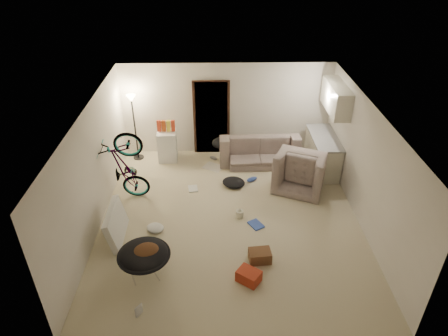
{
  "coord_description": "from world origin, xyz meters",
  "views": [
    {
      "loc": [
        -0.28,
        -6.81,
        5.48
      ],
      "look_at": [
        -0.12,
        0.6,
        0.9
      ],
      "focal_mm": 32.0,
      "sensor_mm": 36.0,
      "label": 1
    }
  ],
  "objects_px": {
    "sofa": "(258,150)",
    "tv_box": "(116,224)",
    "floor_lamp": "(133,114)",
    "juicer": "(240,213)",
    "bicycle": "(127,182)",
    "saucer_chair": "(144,259)",
    "kitchen_counter": "(322,154)",
    "armchair": "(302,171)",
    "mini_fridge": "(167,146)",
    "drink_case_a": "(260,256)",
    "drink_case_b": "(249,276)"
  },
  "relations": [
    {
      "from": "floor_lamp",
      "to": "mini_fridge",
      "type": "height_order",
      "value": "floor_lamp"
    },
    {
      "from": "armchair",
      "to": "drink_case_b",
      "type": "height_order",
      "value": "armchair"
    },
    {
      "from": "kitchen_counter",
      "to": "tv_box",
      "type": "height_order",
      "value": "kitchen_counter"
    },
    {
      "from": "armchair",
      "to": "juicer",
      "type": "bearing_deg",
      "value": 62.29
    },
    {
      "from": "armchair",
      "to": "saucer_chair",
      "type": "bearing_deg",
      "value": 64.2
    },
    {
      "from": "saucer_chair",
      "to": "drink_case_a",
      "type": "xyz_separation_m",
      "value": [
        2.1,
        0.31,
        -0.28
      ]
    },
    {
      "from": "mini_fridge",
      "to": "tv_box",
      "type": "height_order",
      "value": "mini_fridge"
    },
    {
      "from": "saucer_chair",
      "to": "drink_case_b",
      "type": "relative_size",
      "value": 2.38
    },
    {
      "from": "floor_lamp",
      "to": "juicer",
      "type": "relative_size",
      "value": 7.49
    },
    {
      "from": "armchair",
      "to": "sofa",
      "type": "bearing_deg",
      "value": -26.91
    },
    {
      "from": "sofa",
      "to": "drink_case_a",
      "type": "xyz_separation_m",
      "value": [
        -0.32,
        -3.75,
        -0.19
      ]
    },
    {
      "from": "mini_fridge",
      "to": "saucer_chair",
      "type": "bearing_deg",
      "value": -91.73
    },
    {
      "from": "floor_lamp",
      "to": "sofa",
      "type": "bearing_deg",
      "value": -3.53
    },
    {
      "from": "saucer_chair",
      "to": "juicer",
      "type": "xyz_separation_m",
      "value": [
        1.79,
        1.63,
        -0.3
      ]
    },
    {
      "from": "floor_lamp",
      "to": "saucer_chair",
      "type": "relative_size",
      "value": 1.92
    },
    {
      "from": "mini_fridge",
      "to": "drink_case_a",
      "type": "bearing_deg",
      "value": -63.15
    },
    {
      "from": "floor_lamp",
      "to": "bicycle",
      "type": "relative_size",
      "value": 0.99
    },
    {
      "from": "floor_lamp",
      "to": "tv_box",
      "type": "height_order",
      "value": "floor_lamp"
    },
    {
      "from": "tv_box",
      "to": "saucer_chair",
      "type": "bearing_deg",
      "value": -55.73
    },
    {
      "from": "drink_case_b",
      "to": "floor_lamp",
      "type": "bearing_deg",
      "value": 156.81
    },
    {
      "from": "mini_fridge",
      "to": "drink_case_a",
      "type": "height_order",
      "value": "mini_fridge"
    },
    {
      "from": "bicycle",
      "to": "juicer",
      "type": "distance_m",
      "value": 2.64
    },
    {
      "from": "sofa",
      "to": "armchair",
      "type": "bearing_deg",
      "value": 128.07
    },
    {
      "from": "drink_case_a",
      "to": "drink_case_b",
      "type": "relative_size",
      "value": 1.03
    },
    {
      "from": "saucer_chair",
      "to": "drink_case_a",
      "type": "relative_size",
      "value": 2.3
    },
    {
      "from": "drink_case_a",
      "to": "juicer",
      "type": "height_order",
      "value": "juicer"
    },
    {
      "from": "armchair",
      "to": "mini_fridge",
      "type": "height_order",
      "value": "mini_fridge"
    },
    {
      "from": "floor_lamp",
      "to": "drink_case_a",
      "type": "xyz_separation_m",
      "value": [
        2.92,
        -3.95,
        -1.19
      ]
    },
    {
      "from": "armchair",
      "to": "juicer",
      "type": "height_order",
      "value": "armchair"
    },
    {
      "from": "tv_box",
      "to": "drink_case_a",
      "type": "distance_m",
      "value": 2.92
    },
    {
      "from": "drink_case_b",
      "to": "juicer",
      "type": "bearing_deg",
      "value": 127.81
    },
    {
      "from": "kitchen_counter",
      "to": "tv_box",
      "type": "xyz_separation_m",
      "value": [
        -4.73,
        -2.58,
        -0.09
      ]
    },
    {
      "from": "drink_case_a",
      "to": "bicycle",
      "type": "bearing_deg",
      "value": 138.95
    },
    {
      "from": "saucer_chair",
      "to": "drink_case_a",
      "type": "distance_m",
      "value": 2.14
    },
    {
      "from": "mini_fridge",
      "to": "drink_case_a",
      "type": "relative_size",
      "value": 2.02
    },
    {
      "from": "floor_lamp",
      "to": "juicer",
      "type": "height_order",
      "value": "floor_lamp"
    },
    {
      "from": "sofa",
      "to": "tv_box",
      "type": "height_order",
      "value": "tv_box"
    },
    {
      "from": "kitchen_counter",
      "to": "juicer",
      "type": "distance_m",
      "value": 2.99
    },
    {
      "from": "tv_box",
      "to": "juicer",
      "type": "height_order",
      "value": "tv_box"
    },
    {
      "from": "kitchen_counter",
      "to": "drink_case_b",
      "type": "xyz_separation_m",
      "value": [
        -2.16,
        -3.79,
        -0.33
      ]
    },
    {
      "from": "floor_lamp",
      "to": "saucer_chair",
      "type": "height_order",
      "value": "floor_lamp"
    },
    {
      "from": "bicycle",
      "to": "drink_case_b",
      "type": "distance_m",
      "value": 3.63
    },
    {
      "from": "kitchen_counter",
      "to": "bicycle",
      "type": "bearing_deg",
      "value": -165.04
    },
    {
      "from": "mini_fridge",
      "to": "saucer_chair",
      "type": "height_order",
      "value": "mini_fridge"
    },
    {
      "from": "bicycle",
      "to": "tv_box",
      "type": "height_order",
      "value": "bicycle"
    },
    {
      "from": "tv_box",
      "to": "drink_case_a",
      "type": "bearing_deg",
      "value": -15.13
    },
    {
      "from": "kitchen_counter",
      "to": "mini_fridge",
      "type": "height_order",
      "value": "kitchen_counter"
    },
    {
      "from": "kitchen_counter",
      "to": "drink_case_a",
      "type": "xyz_separation_m",
      "value": [
        -1.91,
        -3.3,
        -0.32
      ]
    },
    {
      "from": "floor_lamp",
      "to": "kitchen_counter",
      "type": "relative_size",
      "value": 1.21
    },
    {
      "from": "bicycle",
      "to": "mini_fridge",
      "type": "relative_size",
      "value": 2.22
    }
  ]
}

